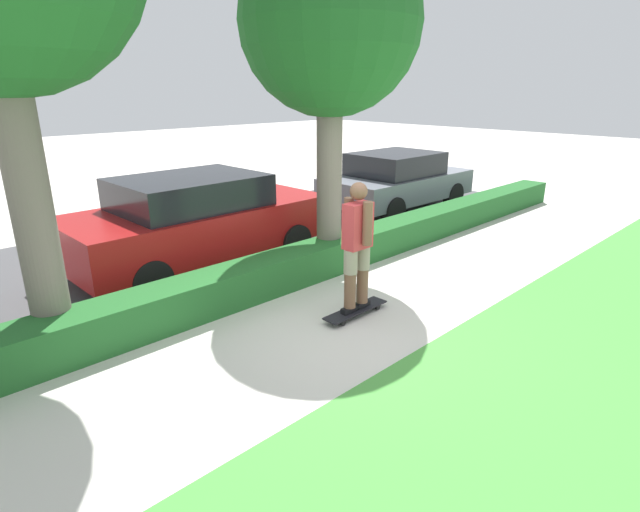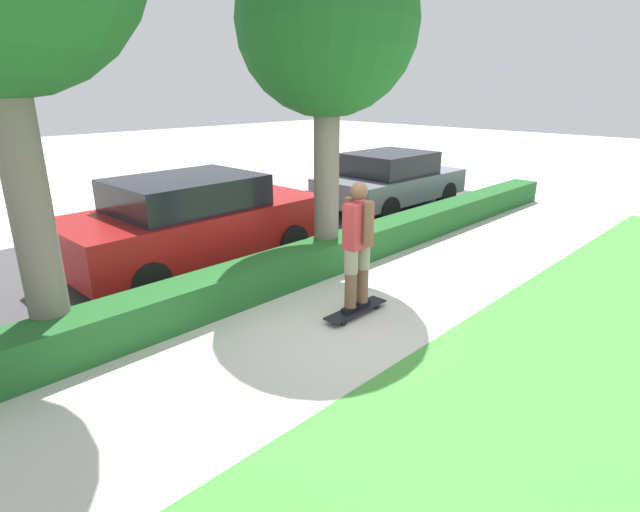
{
  "view_description": "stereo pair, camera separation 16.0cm",
  "coord_description": "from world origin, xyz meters",
  "px_view_note": "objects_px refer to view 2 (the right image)",
  "views": [
    {
      "loc": [
        -4.21,
        -3.89,
        2.9
      ],
      "look_at": [
        0.14,
        0.6,
        0.77
      ],
      "focal_mm": 28.0,
      "sensor_mm": 36.0,
      "label": 1
    },
    {
      "loc": [
        -4.32,
        -3.78,
        2.9
      ],
      "look_at": [
        0.14,
        0.6,
        0.77
      ],
      "focal_mm": 28.0,
      "sensor_mm": 36.0,
      "label": 2
    }
  ],
  "objects_px": {
    "skateboard": "(356,310)",
    "parked_car_middle": "(194,220)",
    "tree_mid": "(327,26)",
    "skater_person": "(358,244)",
    "parked_car_rear": "(391,180)"
  },
  "relations": [
    {
      "from": "skateboard",
      "to": "parked_car_rear",
      "type": "height_order",
      "value": "parked_car_rear"
    },
    {
      "from": "tree_mid",
      "to": "parked_car_middle",
      "type": "bearing_deg",
      "value": 133.04
    },
    {
      "from": "skateboard",
      "to": "parked_car_middle",
      "type": "xyz_separation_m",
      "value": [
        -0.41,
        3.22,
        0.72
      ]
    },
    {
      "from": "parked_car_rear",
      "to": "skateboard",
      "type": "bearing_deg",
      "value": -146.57
    },
    {
      "from": "skater_person",
      "to": "tree_mid",
      "type": "xyz_separation_m",
      "value": [
        1.1,
        1.61,
        2.74
      ]
    },
    {
      "from": "skater_person",
      "to": "parked_car_middle",
      "type": "bearing_deg",
      "value": 97.2
    },
    {
      "from": "skateboard",
      "to": "tree_mid",
      "type": "xyz_separation_m",
      "value": [
        1.1,
        1.61,
        3.66
      ]
    },
    {
      "from": "tree_mid",
      "to": "parked_car_middle",
      "type": "distance_m",
      "value": 3.68
    },
    {
      "from": "skateboard",
      "to": "skater_person",
      "type": "xyz_separation_m",
      "value": [
        0.0,
        0.0,
        0.92
      ]
    },
    {
      "from": "skateboard",
      "to": "parked_car_rear",
      "type": "relative_size",
      "value": 0.26
    },
    {
      "from": "skater_person",
      "to": "tree_mid",
      "type": "height_order",
      "value": "tree_mid"
    },
    {
      "from": "parked_car_middle",
      "to": "tree_mid",
      "type": "bearing_deg",
      "value": -47.88
    },
    {
      "from": "tree_mid",
      "to": "parked_car_middle",
      "type": "relative_size",
      "value": 1.18
    },
    {
      "from": "skater_person",
      "to": "parked_car_rear",
      "type": "relative_size",
      "value": 0.44
    },
    {
      "from": "skateboard",
      "to": "parked_car_rear",
      "type": "xyz_separation_m",
      "value": [
        5.17,
        3.34,
        0.66
      ]
    }
  ]
}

